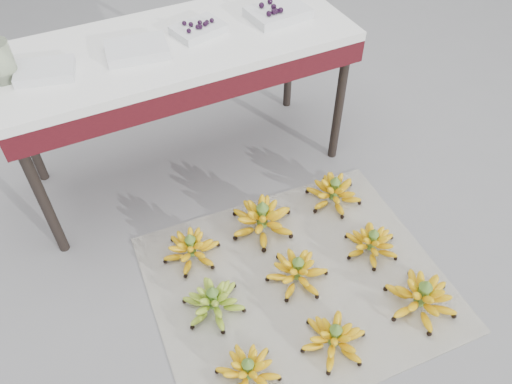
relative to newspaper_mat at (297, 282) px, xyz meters
name	(u,v)px	position (x,y,z in m)	size (l,w,h in m)	color
ground	(284,285)	(-0.06, 0.02, 0.00)	(60.00, 60.00, 0.00)	slate
newspaper_mat	(297,282)	(0.00, 0.00, 0.00)	(1.25, 1.05, 0.01)	white
bunch_front_left	(248,371)	(-0.38, -0.29, 0.05)	(0.32, 0.32, 0.15)	yellow
bunch_front_center	(334,338)	(-0.02, -0.32, 0.06)	(0.35, 0.35, 0.16)	yellow
bunch_front_right	(421,297)	(0.40, -0.33, 0.06)	(0.31, 0.31, 0.18)	yellow
bunch_mid_left	(213,301)	(-0.38, 0.04, 0.06)	(0.29, 0.29, 0.16)	olive
bunch_mid_center	(297,271)	(0.01, 0.02, 0.06)	(0.32, 0.32, 0.16)	yellow
bunch_mid_right	(372,243)	(0.39, 0.01, 0.05)	(0.29, 0.29, 0.15)	yellow
bunch_back_left	(191,248)	(-0.36, 0.34, 0.06)	(0.32, 0.32, 0.16)	yellow
bunch_back_center	(262,219)	(0.00, 0.35, 0.07)	(0.38, 0.38, 0.19)	yellow
bunch_back_right	(334,192)	(0.41, 0.35, 0.06)	(0.28, 0.28, 0.17)	yellow
vendor_table	(178,57)	(-0.15, 0.92, 0.67)	(1.58, 0.63, 0.76)	black
tray_far_left	(45,71)	(-0.70, 0.88, 0.77)	(0.26, 0.21, 0.04)	silver
tray_left	(137,49)	(-0.33, 0.88, 0.78)	(0.28, 0.22, 0.04)	silver
tray_right	(199,29)	(-0.03, 0.93, 0.78)	(0.25, 0.21, 0.06)	silver
tray_far_right	(278,13)	(0.35, 0.90, 0.78)	(0.29, 0.22, 0.07)	silver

